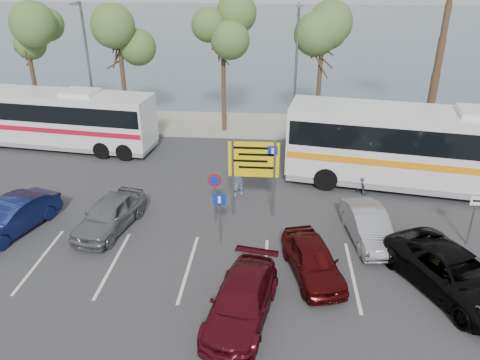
# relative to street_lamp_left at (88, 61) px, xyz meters

# --- Properties ---
(ground) EXTENTS (120.00, 120.00, 0.00)m
(ground) POSITION_rel_street_lamp_left_xyz_m (10.00, -13.52, -4.60)
(ground) COLOR #303033
(ground) RESTS_ON ground
(kerb_strip) EXTENTS (44.00, 2.40, 0.15)m
(kerb_strip) POSITION_rel_street_lamp_left_xyz_m (10.00, 0.48, -4.52)
(kerb_strip) COLOR gray
(kerb_strip) RESTS_ON ground
(seawall) EXTENTS (48.00, 0.80, 0.60)m
(seawall) POSITION_rel_street_lamp_left_xyz_m (10.00, 2.48, -4.30)
(seawall) COLOR gray
(seawall) RESTS_ON ground
(sea) EXTENTS (140.00, 140.00, 0.00)m
(sea) POSITION_rel_street_lamp_left_xyz_m (10.00, 46.48, -4.59)
(sea) COLOR #465B70
(sea) RESTS_ON ground
(tree_far_left) EXTENTS (3.20, 3.20, 7.60)m
(tree_far_left) POSITION_rel_street_lamp_left_xyz_m (-4.00, 0.48, 1.73)
(tree_far_left) COLOR #382619
(tree_far_left) RESTS_ON kerb_strip
(tree_left) EXTENTS (3.20, 3.20, 7.20)m
(tree_left) POSITION_rel_street_lamp_left_xyz_m (2.00, 0.48, 1.41)
(tree_left) COLOR #382619
(tree_left) RESTS_ON kerb_strip
(tree_mid) EXTENTS (3.20, 3.20, 8.00)m
(tree_mid) POSITION_rel_street_lamp_left_xyz_m (8.50, 0.48, 2.06)
(tree_mid) COLOR #382619
(tree_mid) RESTS_ON kerb_strip
(tree_right) EXTENTS (3.20, 3.20, 7.40)m
(tree_right) POSITION_rel_street_lamp_left_xyz_m (14.50, 0.48, 1.57)
(tree_right) COLOR #382619
(tree_right) RESTS_ON kerb_strip
(street_lamp_left) EXTENTS (0.45, 1.15, 8.01)m
(street_lamp_left) POSITION_rel_street_lamp_left_xyz_m (0.00, 0.00, 0.00)
(street_lamp_left) COLOR slate
(street_lamp_left) RESTS_ON kerb_strip
(street_lamp_right) EXTENTS (0.45, 1.15, 8.01)m
(street_lamp_right) POSITION_rel_street_lamp_left_xyz_m (13.00, 0.00, 0.00)
(street_lamp_right) COLOR slate
(street_lamp_right) RESTS_ON kerb_strip
(direction_sign) EXTENTS (2.20, 0.12, 3.60)m
(direction_sign) POSITION_rel_street_lamp_left_xyz_m (11.00, -10.32, -2.17)
(direction_sign) COLOR slate
(direction_sign) RESTS_ON ground
(sign_no_stop) EXTENTS (0.60, 0.08, 2.35)m
(sign_no_stop) POSITION_rel_street_lamp_left_xyz_m (9.40, -11.13, -3.02)
(sign_no_stop) COLOR slate
(sign_no_stop) RESTS_ON ground
(sign_parking) EXTENTS (0.50, 0.07, 2.25)m
(sign_parking) POSITION_rel_street_lamp_left_xyz_m (9.80, -12.73, -3.13)
(sign_parking) COLOR slate
(sign_parking) RESTS_ON ground
(sign_taxi) EXTENTS (0.50, 0.07, 2.20)m
(sign_taxi) POSITION_rel_street_lamp_left_xyz_m (19.80, -12.03, -3.18)
(sign_taxi) COLOR slate
(sign_taxi) RESTS_ON ground
(lane_markings) EXTENTS (12.02, 4.20, 0.01)m
(lane_markings) POSITION_rel_street_lamp_left_xyz_m (8.86, -14.52, -4.60)
(lane_markings) COLOR silver
(lane_markings) RESTS_ON ground
(coach_bus_left) EXTENTS (11.89, 3.93, 3.64)m
(coach_bus_left) POSITION_rel_street_lamp_left_xyz_m (-1.11, -3.02, -2.91)
(coach_bus_left) COLOR silver
(coach_bus_left) RESTS_ON ground
(coach_bus_right) EXTENTS (13.97, 5.15, 4.26)m
(coach_bus_right) POSITION_rel_street_lamp_left_xyz_m (19.40, -7.02, -2.62)
(coach_bus_right) COLOR silver
(coach_bus_right) RESTS_ON ground
(car_silver_a) EXTENTS (2.51, 4.41, 1.41)m
(car_silver_a) POSITION_rel_street_lamp_left_xyz_m (5.00, -12.02, -3.89)
(car_silver_a) COLOR slate
(car_silver_a) RESTS_ON ground
(car_blue) EXTENTS (2.76, 4.57, 1.42)m
(car_blue) POSITION_rel_street_lamp_left_xyz_m (1.00, -12.57, -3.89)
(car_blue) COLOR #0F1949
(car_blue) RESTS_ON ground
(car_maroon) EXTENTS (2.59, 4.71, 1.29)m
(car_maroon) POSITION_rel_street_lamp_left_xyz_m (11.00, -17.02, -3.95)
(car_maroon) COLOR #520D18
(car_maroon) RESTS_ON ground
(car_red) EXTENTS (2.52, 4.17, 1.33)m
(car_red) POSITION_rel_street_lamp_left_xyz_m (13.40, -14.58, -3.94)
(car_red) COLOR #44090A
(car_red) RESTS_ON ground
(suv_black) EXTENTS (4.60, 5.85, 1.48)m
(suv_black) POSITION_rel_street_lamp_left_xyz_m (18.20, -15.12, -3.86)
(suv_black) COLOR black
(suv_black) RESTS_ON ground
(car_silver_b) EXTENTS (1.93, 4.12, 1.31)m
(car_silver_b) POSITION_rel_street_lamp_left_xyz_m (15.80, -12.02, -3.95)
(car_silver_b) COLOR gray
(car_silver_b) RESTS_ON ground
(pedestrian_near) EXTENTS (0.82, 0.76, 1.88)m
(pedestrian_near) POSITION_rel_street_lamp_left_xyz_m (10.15, -8.52, -3.66)
(pedestrian_near) COLOR #9CB3E3
(pedestrian_near) RESTS_ON ground
(pedestrian_far) EXTENTS (1.09, 1.10, 1.80)m
(pedestrian_far) POSITION_rel_street_lamp_left_xyz_m (16.21, -7.64, -3.70)
(pedestrian_far) COLOR #393D55
(pedestrian_far) RESTS_ON ground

